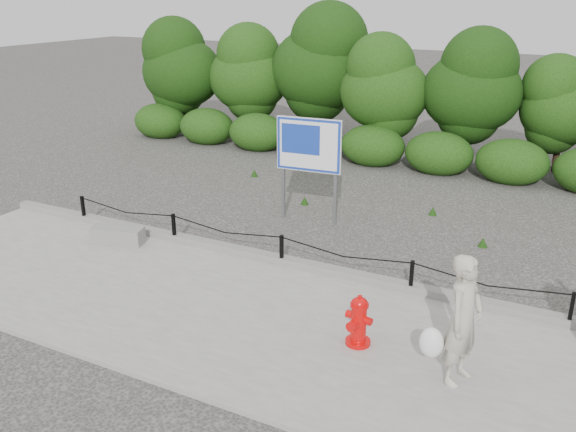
# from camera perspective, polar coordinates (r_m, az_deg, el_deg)

# --- Properties ---
(ground) EXTENTS (90.00, 90.00, 0.00)m
(ground) POSITION_cam_1_polar(r_m,az_deg,el_deg) (11.60, -0.60, -4.91)
(ground) COLOR #2D2B28
(ground) RESTS_ON ground
(sidewalk) EXTENTS (14.00, 4.00, 0.08)m
(sidewalk) POSITION_cam_1_polar(r_m,az_deg,el_deg) (10.06, -5.97, -9.03)
(sidewalk) COLOR gray
(sidewalk) RESTS_ON ground
(curb) EXTENTS (14.00, 0.22, 0.14)m
(curb) POSITION_cam_1_polar(r_m,az_deg,el_deg) (11.58, -0.49, -4.15)
(curb) COLOR slate
(curb) RESTS_ON sidewalk
(chain_barrier) EXTENTS (10.06, 0.06, 0.60)m
(chain_barrier) POSITION_cam_1_polar(r_m,az_deg,el_deg) (11.42, -0.61, -2.84)
(chain_barrier) COLOR black
(chain_barrier) RESTS_ON sidewalk
(treeline) EXTENTS (20.34, 3.78, 4.77)m
(treeline) POSITION_cam_1_polar(r_m,az_deg,el_deg) (18.86, 14.09, 12.34)
(treeline) COLOR black
(treeline) RESTS_ON ground
(fire_hydrant) EXTENTS (0.44, 0.46, 0.79)m
(fire_hydrant) POSITION_cam_1_polar(r_m,az_deg,el_deg) (9.01, 6.61, -9.75)
(fire_hydrant) COLOR red
(fire_hydrant) RESTS_ON sidewalk
(pedestrian) EXTENTS (0.81, 0.75, 1.80)m
(pedestrian) POSITION_cam_1_polar(r_m,az_deg,el_deg) (8.27, 15.93, -9.48)
(pedestrian) COLOR #B6AF9C
(pedestrian) RESTS_ON sidewalk
(concrete_block) EXTENTS (1.11, 0.64, 0.34)m
(concrete_block) POSITION_cam_1_polar(r_m,az_deg,el_deg) (12.93, -15.63, -1.76)
(concrete_block) COLOR gray
(concrete_block) RESTS_ON sidewalk
(advertising_sign) EXTENTS (1.49, 0.23, 2.38)m
(advertising_sign) POSITION_cam_1_polar(r_m,az_deg,el_deg) (13.40, 1.93, 6.23)
(advertising_sign) COLOR slate
(advertising_sign) RESTS_ON ground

